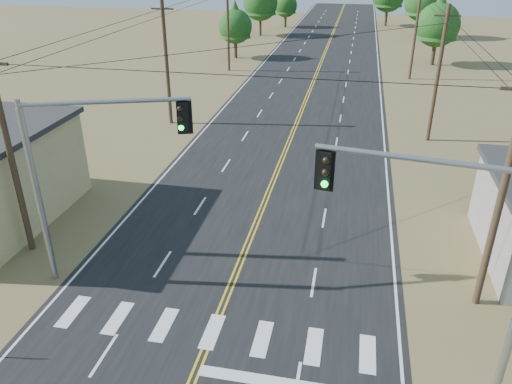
# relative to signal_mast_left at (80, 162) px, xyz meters

# --- Properties ---
(road) EXTENTS (15.00, 200.00, 0.02)m
(road) POSITION_rel_signal_mast_left_xyz_m (6.18, 19.38, -5.64)
(road) COLOR black
(road) RESTS_ON ground
(utility_pole_left_near) EXTENTS (1.80, 0.30, 10.00)m
(utility_pole_left_near) POSITION_rel_signal_mast_left_xyz_m (-4.32, 1.38, -0.53)
(utility_pole_left_near) COLOR #4C3826
(utility_pole_left_near) RESTS_ON ground
(utility_pole_left_mid) EXTENTS (1.80, 0.30, 10.00)m
(utility_pole_left_mid) POSITION_rel_signal_mast_left_xyz_m (-4.32, 21.38, -0.53)
(utility_pole_left_mid) COLOR #4C3826
(utility_pole_left_mid) RESTS_ON ground
(utility_pole_left_far) EXTENTS (1.80, 0.30, 10.00)m
(utility_pole_left_far) POSITION_rel_signal_mast_left_xyz_m (-4.32, 41.38, -0.53)
(utility_pole_left_far) COLOR #4C3826
(utility_pole_left_far) RESTS_ON ground
(utility_pole_right_near) EXTENTS (1.80, 0.30, 10.00)m
(utility_pole_right_near) POSITION_rel_signal_mast_left_xyz_m (16.68, 1.38, -0.53)
(utility_pole_right_near) COLOR #4C3826
(utility_pole_right_near) RESTS_ON ground
(utility_pole_right_mid) EXTENTS (1.80, 0.30, 10.00)m
(utility_pole_right_mid) POSITION_rel_signal_mast_left_xyz_m (16.68, 21.38, -0.53)
(utility_pole_right_mid) COLOR #4C3826
(utility_pole_right_mid) RESTS_ON ground
(utility_pole_right_far) EXTENTS (1.80, 0.30, 10.00)m
(utility_pole_right_far) POSITION_rel_signal_mast_left_xyz_m (16.68, 41.38, -0.53)
(utility_pole_right_far) COLOR #4C3826
(utility_pole_right_far) RESTS_ON ground
(signal_mast_left) EXTENTS (6.43, 2.40, 8.37)m
(signal_mast_left) POSITION_rel_signal_mast_left_xyz_m (0.00, 0.00, 0.00)
(signal_mast_left) COLOR gray
(signal_mast_left) RESTS_ON ground
(signal_mast_right) EXTENTS (6.75, 1.22, 8.34)m
(signal_mast_right) POSITION_rel_signal_mast_left_xyz_m (14.49, -3.31, -0.01)
(signal_mast_right) COLOR gray
(signal_mast_right) RESTS_ON ground
(tree_left_near) EXTENTS (4.38, 4.38, 7.31)m
(tree_left_near) POSITION_rel_signal_mast_left_xyz_m (-5.27, 48.80, -1.18)
(tree_left_near) COLOR #3F2D1E
(tree_left_near) RESTS_ON ground
(tree_left_far) EXTENTS (4.10, 4.10, 6.84)m
(tree_left_far) POSITION_rel_signal_mast_left_xyz_m (-2.82, 77.20, -1.47)
(tree_left_far) COLOR #3F2D1E
(tree_left_far) RESTS_ON ground
(tree_right_near) EXTENTS (5.27, 5.27, 8.78)m
(tree_right_near) POSITION_rel_signal_mast_left_xyz_m (19.99, 49.48, -0.27)
(tree_right_near) COLOR #3F2D1E
(tree_right_near) RESTS_ON ground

